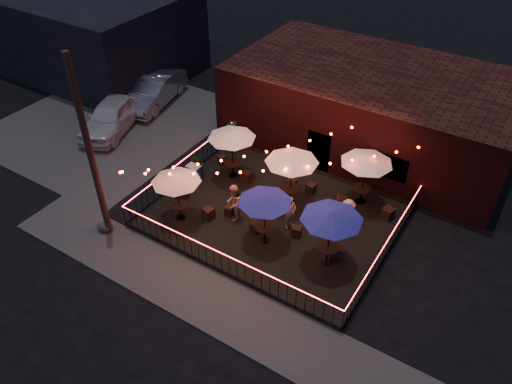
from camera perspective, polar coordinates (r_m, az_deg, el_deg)
ground at (r=20.65m, az=-0.67°, el=-5.94°), size 110.00×110.00×0.00m
patio at (r=21.85m, az=2.18°, el=-2.70°), size 10.00×8.00×0.15m
sidewalk at (r=18.87m, az=-6.15°, el=-11.68°), size 18.00×2.50×0.05m
parking_lot at (r=29.66m, az=-16.26°, el=7.67°), size 11.00×12.00×0.02m
brick_building at (r=26.53m, az=13.15°, el=9.41°), size 14.00×8.00×4.00m
background_building at (r=35.78m, az=-18.10°, el=17.12°), size 12.00×9.00×5.00m
utility_pole at (r=19.66m, az=-18.42°, el=4.18°), size 0.26×0.26×8.00m
fence_front at (r=19.03m, az=-3.99°, el=-8.05°), size 10.00×0.04×1.04m
fence_left at (r=23.82m, az=-8.19°, el=2.64°), size 0.04×8.00×1.04m
fence_right at (r=20.12m, az=14.64°, el=-6.36°), size 0.04×8.00×1.04m
festoon_lights at (r=20.55m, az=-0.51°, el=2.97°), size 10.02×8.72×1.32m
cafe_table_0 at (r=20.57m, az=-9.12°, el=1.50°), size 2.45×2.45×2.29m
cafe_table_1 at (r=22.79m, az=-2.80°, el=6.52°), size 2.37×2.37×2.48m
cafe_table_2 at (r=19.15m, az=1.04°, el=-0.84°), size 2.21×2.21×2.37m
cafe_table_3 at (r=21.09m, az=4.13°, el=3.79°), size 2.91×2.91×2.56m
cafe_table_4 at (r=18.31m, az=8.67°, el=-2.72°), size 2.81×2.81×2.60m
cafe_table_5 at (r=21.59m, az=12.56°, el=3.60°), size 2.40×2.40×2.49m
bistro_chair_0 at (r=22.72m, az=-8.21°, el=-0.34°), size 0.38×0.38×0.41m
bistro_chair_1 at (r=21.55m, az=-5.45°, el=-2.44°), size 0.51×0.51×0.51m
bistro_chair_2 at (r=24.79m, az=-3.90°, el=3.69°), size 0.41×0.41×0.40m
bistro_chair_3 at (r=23.53m, az=-1.10°, el=1.78°), size 0.42×0.42×0.49m
bistro_chair_4 at (r=21.71m, az=-3.05°, el=-2.09°), size 0.38×0.38×0.40m
bistro_chair_5 at (r=20.86m, az=-0.08°, el=-4.02°), size 0.42×0.42×0.42m
bistro_chair_6 at (r=23.14m, az=4.08°, el=0.90°), size 0.45×0.45×0.47m
bistro_chair_7 at (r=22.98m, az=6.30°, el=0.44°), size 0.43×0.43×0.46m
bistro_chair_8 at (r=20.72m, az=4.68°, el=-4.48°), size 0.45×0.45×0.44m
bistro_chair_9 at (r=20.04m, az=9.21°, el=-6.73°), size 0.53×0.53×0.48m
bistro_chair_10 at (r=22.35m, az=9.74°, el=-1.12°), size 0.56×0.56×0.52m
bistro_chair_11 at (r=22.18m, az=14.84°, el=-2.37°), size 0.55×0.55×0.52m
patron_a at (r=20.73m, az=3.92°, el=-2.33°), size 0.56×0.67×1.56m
patron_b at (r=21.03m, az=-2.56°, el=-1.26°), size 0.94×1.04×1.74m
patron_c at (r=20.89m, az=10.37°, el=-2.63°), size 1.10×0.77×1.55m
potted_shrub_a at (r=22.97m, az=-8.87°, el=1.51°), size 1.46×1.37×1.33m
potted_shrub_b at (r=23.89m, az=-6.63°, el=3.20°), size 0.83×0.77×1.22m
potted_shrub_c at (r=25.62m, az=-2.90°, el=6.44°), size 1.03×1.03×1.49m
cooler at (r=23.65m, az=-7.12°, el=2.17°), size 0.64×0.47×0.83m
boulder at (r=21.99m, az=-16.90°, el=-3.59°), size 0.83×0.72×0.62m
car_white at (r=28.50m, az=-16.15°, el=8.35°), size 3.43×5.38×1.71m
car_silver at (r=30.64m, az=-11.51°, el=11.29°), size 2.80×5.39×1.69m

